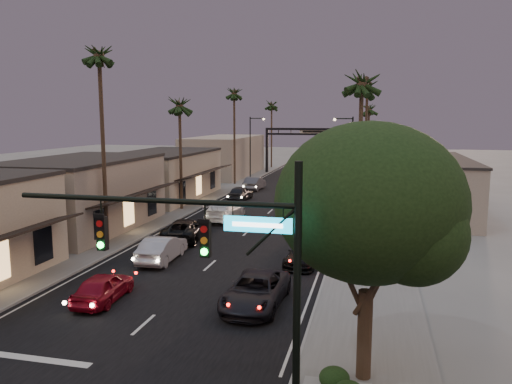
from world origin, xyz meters
The scene contains 30 objects.
ground centered at (0.00, 40.00, 0.00)m, with size 200.00×200.00×0.00m, color slate.
road centered at (0.00, 45.00, 0.00)m, with size 14.00×120.00×0.02m, color black.
sidewalk_left centered at (-9.50, 52.00, 0.06)m, with size 5.00×92.00×0.12m, color slate.
sidewalk_right centered at (9.50, 52.00, 0.06)m, with size 5.00×92.00×0.12m, color slate.
storefront_mid centered at (-13.00, 26.00, 2.75)m, with size 8.00×14.00×5.50m, color gray.
storefront_far centered at (-13.00, 42.00, 2.50)m, with size 8.00×16.00×5.00m, color tan.
storefront_dist centered at (-13.00, 65.00, 3.00)m, with size 8.00×20.00×6.00m, color gray.
building_right centered at (14.00, 40.00, 2.50)m, with size 8.00×18.00×5.00m, color gray.
traffic_signal centered at (5.69, 4.00, 5.08)m, with size 8.51×0.22×7.80m.
corner_tree centered at (9.48, 7.45, 5.98)m, with size 6.20×6.20×8.80m.
arch centered at (0.00, 70.00, 5.53)m, with size 15.20×0.40×7.27m.
streetlight_right centered at (6.92, 45.00, 5.33)m, with size 2.13×0.30×9.00m.
streetlight_left centered at (-6.92, 58.00, 5.33)m, with size 2.13×0.30×9.00m.
palm_lb centered at (-8.60, 22.00, 13.39)m, with size 3.20×3.20×15.20m.
palm_lc centered at (-8.60, 36.00, 10.47)m, with size 3.20×3.20×12.20m.
palm_ld centered at (-8.60, 55.00, 12.42)m, with size 3.20×3.20×14.20m.
palm_ra centered at (8.60, 24.00, 11.44)m, with size 3.20×3.20×13.20m.
palm_rb centered at (8.60, 44.00, 12.42)m, with size 3.20×3.20×14.20m.
palm_rc centered at (8.60, 64.00, 10.47)m, with size 3.20×3.20×12.20m.
palm_far centered at (-8.30, 78.00, 11.44)m, with size 3.20×3.20×13.20m.
oncoming_red centered at (-3.16, 12.15, 0.72)m, with size 1.69×4.21×1.43m, color maroon.
oncoming_pickup centered at (-3.78, 24.79, 0.77)m, with size 2.57×5.57×1.55m, color black.
oncoming_silver centered at (-3.23, 19.29, 0.80)m, with size 1.69×4.85×1.60m, color #A5A4AA.
oncoming_white centered at (-3.10, 32.41, 0.87)m, with size 2.43×5.99×1.74m, color silver.
oncoming_dgrey centered at (-4.53, 42.86, 0.78)m, with size 1.84×4.57×1.56m, color black.
oncoming_grey_far centered at (-4.84, 50.71, 0.81)m, with size 1.71×4.92×1.62m, color #4C4C51.
curbside_near centered at (4.24, 13.26, 0.76)m, with size 2.52×5.45×1.52m, color black.
curbside_black centered at (5.60, 20.60, 0.67)m, with size 1.87×4.59×1.33m, color black.
curbside_grey centered at (6.14, 34.30, 0.68)m, with size 1.60×3.99×1.36m, color #515257.
curbside_far centered at (3.80, 45.53, 0.68)m, with size 1.45×4.15×1.37m, color black.
Camera 1 is at (9.51, -8.88, 8.93)m, focal length 35.00 mm.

